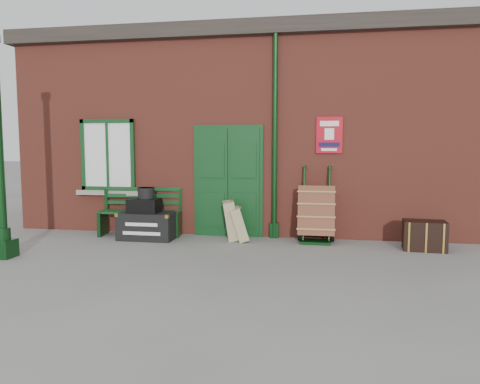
% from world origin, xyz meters
% --- Properties ---
extents(ground, '(80.00, 80.00, 0.00)m').
position_xyz_m(ground, '(0.00, 0.00, 0.00)').
color(ground, gray).
rests_on(ground, ground).
extents(station_building, '(10.30, 4.30, 4.36)m').
position_xyz_m(station_building, '(-0.00, 3.49, 2.16)').
color(station_building, brown).
rests_on(station_building, ground).
extents(canopy_column, '(0.34, 0.34, 3.61)m').
position_xyz_m(canopy_column, '(-3.60, -1.00, 1.41)').
color(canopy_column, black).
rests_on(canopy_column, ground).
extents(bench, '(1.70, 0.69, 1.02)m').
position_xyz_m(bench, '(-2.09, 1.25, 0.51)').
color(bench, '#103A18').
rests_on(bench, ground).
extents(houdini_trunk, '(1.08, 0.59, 0.54)m').
position_xyz_m(houdini_trunk, '(-1.81, 0.84, 0.27)').
color(houdini_trunk, black).
rests_on(houdini_trunk, ground).
extents(strongbox, '(0.59, 0.43, 0.27)m').
position_xyz_m(strongbox, '(-1.86, 0.84, 0.67)').
color(strongbox, black).
rests_on(strongbox, houdini_trunk).
extents(hatbox, '(0.32, 0.32, 0.22)m').
position_xyz_m(hatbox, '(-1.83, 0.87, 0.92)').
color(hatbox, black).
rests_on(hatbox, strongbox).
extents(suitcase_back, '(0.44, 0.60, 0.77)m').
position_xyz_m(suitcase_back, '(-0.17, 1.10, 0.39)').
color(suitcase_back, tan).
rests_on(suitcase_back, ground).
extents(suitcase_front, '(0.48, 0.56, 0.67)m').
position_xyz_m(suitcase_front, '(0.01, 1.00, 0.34)').
color(suitcase_front, tan).
rests_on(suitcase_front, ground).
extents(porter_trolley, '(0.70, 0.75, 1.42)m').
position_xyz_m(porter_trolley, '(1.48, 1.22, 0.55)').
color(porter_trolley, black).
rests_on(porter_trolley, ground).
extents(dark_trunk, '(0.76, 0.52, 0.52)m').
position_xyz_m(dark_trunk, '(3.39, 0.82, 0.26)').
color(dark_trunk, black).
rests_on(dark_trunk, ground).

